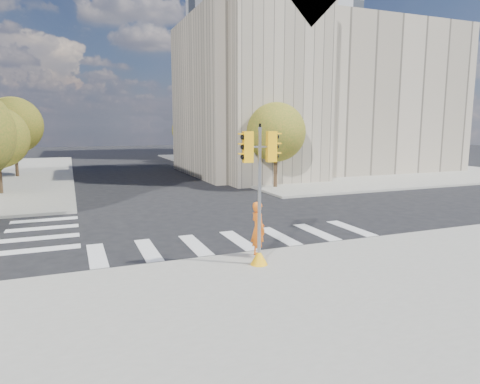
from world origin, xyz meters
name	(u,v)px	position (x,y,z in m)	size (l,w,h in m)	color
ground	(224,229)	(0.00, 0.00, 0.00)	(160.00, 160.00, 0.00)	black
sidewalk_near	(402,344)	(0.00, -11.00, 0.07)	(30.00, 14.00, 0.15)	gray
sidewalk_far_right	(310,164)	(20.00, 26.00, 0.07)	(28.00, 40.00, 0.15)	gray
civic_building	(309,97)	(15.59, 19.12, 7.26)	(26.00, 16.00, 19.39)	#9F937E
office_tower	(268,54)	(22.00, 42.00, 15.00)	(20.00, 18.00, 30.00)	#9EA0A3
tree_lw_far	(13,125)	(-10.50, 24.00, 4.54)	(4.80, 4.80, 6.95)	#382616
tree_re_near	(276,132)	(7.50, 10.00, 4.05)	(4.20, 4.20, 6.16)	#382616
tree_re_mid	(220,127)	(7.50, 22.00, 4.35)	(4.60, 4.60, 6.66)	#382616
tree_re_far	(188,131)	(7.50, 34.00, 3.87)	(4.00, 4.00, 5.88)	#382616
lamp_near	(259,125)	(8.00, 14.00, 4.58)	(0.35, 0.18, 8.11)	black
lamp_far	(207,125)	(8.00, 28.00, 4.58)	(0.35, 0.18, 8.11)	black
traffic_signal	(259,207)	(-0.75, -5.43, 2.04)	(1.08, 0.56, 4.47)	#FFAF0D
photographer	(258,229)	(-0.42, -4.60, 1.09)	(0.69, 0.45, 1.89)	orange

